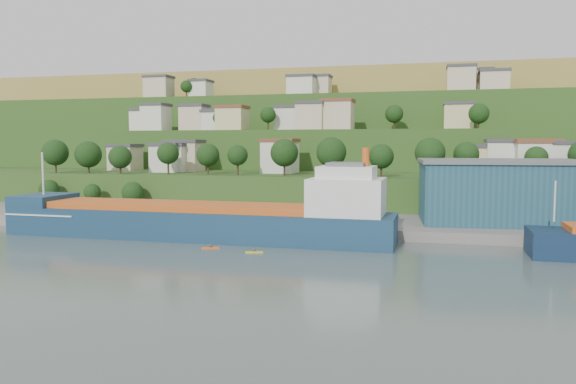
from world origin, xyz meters
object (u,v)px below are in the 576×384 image
(caravan, at_px, (40,211))
(kayak_orange, at_px, (211,247))
(cargo_ship_near, at_px, (207,222))
(warehouse, at_px, (498,191))

(caravan, distance_m, kayak_orange, 54.93)
(cargo_ship_near, height_order, warehouse, cargo_ship_near)
(cargo_ship_near, xyz_separation_m, kayak_orange, (4.60, -9.27, -2.88))
(cargo_ship_near, distance_m, caravan, 47.62)
(cargo_ship_near, relative_size, warehouse, 2.31)
(caravan, bearing_deg, cargo_ship_near, 6.43)
(warehouse, xyz_separation_m, caravan, (-100.15, -10.37, -5.85))
(warehouse, height_order, kayak_orange, warehouse)
(warehouse, bearing_deg, kayak_orange, -153.13)
(cargo_ship_near, height_order, caravan, cargo_ship_near)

